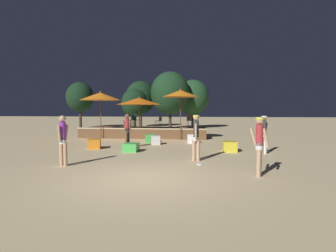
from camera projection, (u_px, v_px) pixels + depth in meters
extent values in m
plane|color=#D1B784|center=(143.00, 179.00, 7.29)|extent=(120.00, 120.00, 0.00)
cube|color=brown|center=(145.00, 132.00, 18.41)|extent=(8.56, 2.79, 0.63)
cube|color=#CCB793|center=(140.00, 129.00, 17.05)|extent=(8.56, 0.12, 0.08)
cylinder|color=brown|center=(180.00, 118.00, 16.49)|extent=(0.05, 0.05, 2.71)
cone|color=orange|center=(181.00, 93.00, 16.39)|extent=(2.30, 2.30, 0.42)
sphere|color=orange|center=(181.00, 89.00, 16.37)|extent=(0.08, 0.08, 0.08)
cylinder|color=brown|center=(139.00, 122.00, 17.16)|extent=(0.05, 0.05, 2.23)
cone|color=orange|center=(139.00, 101.00, 17.08)|extent=(2.98, 2.98, 0.45)
sphere|color=orange|center=(139.00, 97.00, 17.06)|extent=(0.08, 0.08, 0.08)
cylinder|color=brown|center=(101.00, 120.00, 17.09)|extent=(0.05, 0.05, 2.53)
cone|color=orange|center=(100.00, 96.00, 16.99)|extent=(2.65, 2.65, 0.49)
sphere|color=orange|center=(100.00, 92.00, 16.97)|extent=(0.08, 0.08, 0.08)
cube|color=yellow|center=(230.00, 146.00, 11.97)|extent=(0.62, 0.62, 0.47)
cube|color=#4CC651|center=(150.00, 138.00, 15.35)|extent=(0.68, 0.68, 0.47)
cube|color=#4CC651|center=(131.00, 147.00, 12.00)|extent=(0.65, 0.65, 0.38)
cube|color=orange|center=(94.00, 144.00, 12.85)|extent=(0.74, 0.74, 0.47)
cube|color=white|center=(192.00, 139.00, 14.99)|extent=(0.53, 0.53, 0.50)
cube|color=white|center=(155.00, 140.00, 14.39)|extent=(0.60, 0.60, 0.48)
cylinder|color=tan|center=(65.00, 154.00, 8.90)|extent=(0.13, 0.13, 0.80)
cylinder|color=tan|center=(61.00, 154.00, 8.96)|extent=(0.13, 0.13, 0.80)
cylinder|color=white|center=(63.00, 140.00, 8.90)|extent=(0.21, 0.21, 0.24)
cylinder|color=purple|center=(63.00, 131.00, 8.88)|extent=(0.21, 0.21, 0.61)
cylinder|color=tan|center=(66.00, 132.00, 9.04)|extent=(0.12, 0.20, 0.55)
cylinder|color=tan|center=(59.00, 133.00, 8.72)|extent=(0.11, 0.15, 0.55)
sphere|color=tan|center=(62.00, 119.00, 8.85)|extent=(0.22, 0.22, 0.22)
cylinder|color=#997051|center=(262.00, 145.00, 11.49)|extent=(0.13, 0.13, 0.76)
cylinder|color=white|center=(265.00, 145.00, 11.36)|extent=(0.13, 0.13, 0.76)
cylinder|color=white|center=(264.00, 134.00, 11.40)|extent=(0.20, 0.20, 0.24)
cylinder|color=#333842|center=(264.00, 127.00, 11.38)|extent=(0.20, 0.20, 0.58)
cylinder|color=#997051|center=(262.00, 129.00, 11.28)|extent=(0.13, 0.13, 0.52)
cylinder|color=#997051|center=(266.00, 129.00, 11.48)|extent=(0.21, 0.22, 0.52)
sphere|color=#997051|center=(264.00, 118.00, 11.35)|extent=(0.21, 0.21, 0.21)
cylinder|color=white|center=(264.00, 117.00, 11.35)|extent=(0.23, 0.23, 0.07)
cylinder|color=tan|center=(198.00, 150.00, 9.81)|extent=(0.13, 0.13, 0.80)
cylinder|color=tan|center=(194.00, 150.00, 9.83)|extent=(0.13, 0.13, 0.80)
cylinder|color=white|center=(196.00, 138.00, 9.79)|extent=(0.21, 0.21, 0.24)
cylinder|color=#333842|center=(196.00, 129.00, 9.77)|extent=(0.21, 0.21, 0.61)
cylinder|color=tan|center=(196.00, 130.00, 9.94)|extent=(0.09, 0.17, 0.55)
cylinder|color=tan|center=(196.00, 131.00, 9.61)|extent=(0.08, 0.11, 0.55)
sphere|color=tan|center=(196.00, 118.00, 9.74)|extent=(0.22, 0.22, 0.22)
cylinder|color=#D8D14C|center=(196.00, 116.00, 9.74)|extent=(0.24, 0.24, 0.07)
cylinder|color=tan|center=(259.00, 162.00, 7.62)|extent=(0.13, 0.13, 0.79)
cylinder|color=tan|center=(259.00, 163.00, 7.47)|extent=(0.13, 0.13, 0.79)
cylinder|color=white|center=(259.00, 146.00, 7.51)|extent=(0.20, 0.20, 0.24)
cylinder|color=#B22D33|center=(260.00, 135.00, 7.49)|extent=(0.20, 0.20, 0.61)
cylinder|color=tan|center=(253.00, 137.00, 7.56)|extent=(0.24, 0.15, 0.54)
cylinder|color=tan|center=(266.00, 138.00, 7.42)|extent=(0.21, 0.13, 0.55)
sphere|color=tan|center=(260.00, 121.00, 7.46)|extent=(0.22, 0.22, 0.22)
cylinder|color=#D8D14C|center=(260.00, 118.00, 7.46)|extent=(0.24, 0.24, 0.07)
cylinder|color=brown|center=(126.00, 140.00, 12.98)|extent=(0.13, 0.13, 0.79)
cylinder|color=#3F3F47|center=(128.00, 140.00, 13.13)|extent=(0.13, 0.13, 0.79)
cylinder|color=#3F3F47|center=(127.00, 131.00, 13.02)|extent=(0.20, 0.20, 0.24)
cylinder|color=#B22D33|center=(127.00, 124.00, 13.00)|extent=(0.20, 0.20, 0.60)
cylinder|color=brown|center=(130.00, 126.00, 12.93)|extent=(0.15, 0.12, 0.54)
cylinder|color=brown|center=(125.00, 126.00, 13.09)|extent=(0.23, 0.16, 0.54)
sphere|color=brown|center=(127.00, 116.00, 12.98)|extent=(0.21, 0.21, 0.21)
cylinder|color=#47474C|center=(193.00, 124.00, 18.07)|extent=(0.02, 0.02, 0.45)
cylinder|color=#47474C|center=(188.00, 124.00, 18.17)|extent=(0.02, 0.02, 0.45)
cylinder|color=#47474C|center=(191.00, 124.00, 17.79)|extent=(0.02, 0.02, 0.45)
cylinder|color=#47474C|center=(187.00, 124.00, 17.89)|extent=(0.02, 0.02, 0.45)
cylinder|color=#47474C|center=(190.00, 121.00, 17.97)|extent=(0.40, 0.40, 0.02)
cube|color=#47474C|center=(189.00, 117.00, 17.79)|extent=(0.36, 0.11, 0.45)
cylinder|color=#1E4C47|center=(134.00, 123.00, 18.68)|extent=(0.02, 0.02, 0.45)
cylinder|color=#1E4C47|center=(138.00, 123.00, 18.85)|extent=(0.02, 0.02, 0.45)
cylinder|color=#1E4C47|center=(132.00, 123.00, 18.93)|extent=(0.02, 0.02, 0.45)
cylinder|color=#1E4C47|center=(136.00, 123.00, 19.10)|extent=(0.02, 0.02, 0.45)
cylinder|color=#1E4C47|center=(135.00, 120.00, 18.87)|extent=(0.40, 0.40, 0.02)
cube|color=#1E4C47|center=(134.00, 117.00, 19.00)|extent=(0.29, 0.26, 0.45)
cylinder|color=#1E4C47|center=(127.00, 124.00, 18.15)|extent=(0.02, 0.02, 0.45)
cylinder|color=#1E4C47|center=(127.00, 124.00, 17.86)|extent=(0.02, 0.02, 0.45)
cylinder|color=#1E4C47|center=(131.00, 124.00, 18.22)|extent=(0.02, 0.02, 0.45)
cylinder|color=#1E4C47|center=(131.00, 124.00, 17.93)|extent=(0.02, 0.02, 0.45)
cylinder|color=#1E4C47|center=(129.00, 121.00, 18.03)|extent=(0.40, 0.40, 0.02)
cube|color=#1E4C47|center=(131.00, 117.00, 18.05)|extent=(0.15, 0.35, 0.45)
cylinder|color=#47474C|center=(155.00, 124.00, 17.58)|extent=(0.02, 0.02, 0.45)
cylinder|color=#47474C|center=(157.00, 124.00, 17.32)|extent=(0.02, 0.02, 0.45)
cylinder|color=#47474C|center=(159.00, 124.00, 17.72)|extent=(0.02, 0.02, 0.45)
cylinder|color=#47474C|center=(161.00, 124.00, 17.46)|extent=(0.02, 0.02, 0.45)
cylinder|color=#47474C|center=(158.00, 121.00, 17.51)|extent=(0.40, 0.40, 0.02)
cube|color=#47474C|center=(160.00, 117.00, 17.57)|extent=(0.23, 0.31, 0.45)
cylinder|color=white|center=(200.00, 164.00, 9.14)|extent=(0.23, 0.23, 0.03)
cylinder|color=#3D2B1C|center=(170.00, 120.00, 25.22)|extent=(0.28, 0.28, 1.80)
ellipsoid|color=#19381E|center=(170.00, 93.00, 25.06)|extent=(3.73, 3.73, 4.10)
cylinder|color=#3D2B1C|center=(193.00, 120.00, 26.96)|extent=(0.28, 0.28, 1.70)
ellipsoid|color=#1E4223|center=(193.00, 97.00, 26.81)|extent=(3.26, 3.26, 3.58)
cylinder|color=#3D2B1C|center=(141.00, 119.00, 29.07)|extent=(0.28, 0.28, 1.76)
ellipsoid|color=black|center=(141.00, 97.00, 28.92)|extent=(3.30, 3.30, 3.63)
cylinder|color=#3D2B1C|center=(135.00, 122.00, 24.25)|extent=(0.28, 0.28, 1.44)
ellipsoid|color=black|center=(134.00, 103.00, 24.14)|extent=(2.39, 2.39, 2.63)
cylinder|color=#3D2B1C|center=(81.00, 119.00, 27.36)|extent=(0.28, 0.28, 1.94)
ellipsoid|color=black|center=(80.00, 97.00, 27.22)|extent=(2.82, 2.82, 3.10)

